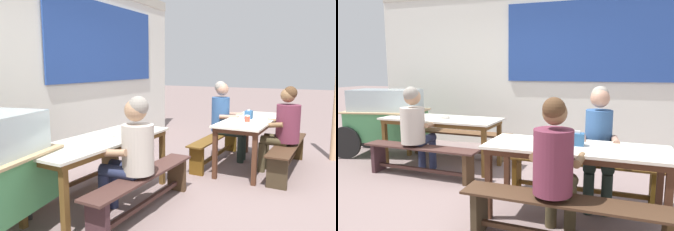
# 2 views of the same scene
# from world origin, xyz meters

# --- Properties ---
(ground_plane) EXTENTS (40.00, 40.00, 0.00)m
(ground_plane) POSITION_xyz_m (0.00, 0.00, 0.00)
(ground_plane) COLOR slate
(backdrop_wall) EXTENTS (6.60, 0.23, 3.06)m
(backdrop_wall) POSITION_xyz_m (0.04, 2.52, 1.61)
(backdrop_wall) COLOR silver
(backdrop_wall) RESTS_ON ground_plane
(dining_table_far) EXTENTS (1.87, 0.76, 0.75)m
(dining_table_far) POSITION_xyz_m (-1.15, 0.95, 0.67)
(dining_table_far) COLOR silver
(dining_table_far) RESTS_ON ground_plane
(dining_table_near) EXTENTS (1.78, 0.72, 0.75)m
(dining_table_near) POSITION_xyz_m (0.97, -0.22, 0.67)
(dining_table_near) COLOR silver
(dining_table_near) RESTS_ON ground_plane
(bench_far_back) EXTENTS (1.85, 0.39, 0.43)m
(bench_far_back) POSITION_xyz_m (-1.13, 1.50, 0.30)
(bench_far_back) COLOR brown
(bench_far_back) RESTS_ON ground_plane
(bench_far_front) EXTENTS (1.72, 0.34, 0.43)m
(bench_far_front) POSITION_xyz_m (-1.18, 0.39, 0.29)
(bench_far_front) COLOR #482D27
(bench_far_front) RESTS_ON ground_plane
(bench_near_back) EXTENTS (1.79, 0.31, 0.43)m
(bench_near_back) POSITION_xyz_m (0.99, 0.33, 0.28)
(bench_near_back) COLOR brown
(bench_near_back) RESTS_ON ground_plane
(bench_near_front) EXTENTS (1.79, 0.37, 0.43)m
(bench_near_front) POSITION_xyz_m (0.95, -0.78, 0.29)
(bench_near_front) COLOR #402A1B
(bench_near_front) RESTS_ON ground_plane
(food_cart) EXTENTS (1.77, 1.04, 1.14)m
(food_cart) POSITION_xyz_m (-2.40, 1.23, 0.67)
(food_cart) COLOR #4D9B5F
(food_cart) RESTS_ON ground_plane
(person_near_front) EXTENTS (0.46, 0.55, 1.27)m
(person_near_front) POSITION_xyz_m (0.85, -0.71, 0.71)
(person_near_front) COLOR #463C26
(person_near_front) RESTS_ON ground_plane
(person_right_near_table) EXTENTS (0.42, 0.57, 1.30)m
(person_right_near_table) POSITION_xyz_m (1.17, 0.25, 0.73)
(person_right_near_table) COLOR #1E2924
(person_right_near_table) RESTS_ON ground_plane
(person_left_back_turned) EXTENTS (0.45, 0.59, 1.25)m
(person_left_back_turned) POSITION_xyz_m (-1.29, 0.47, 0.72)
(person_left_back_turned) COLOR #293152
(person_left_back_turned) RESTS_ON ground_plane
(tissue_box) EXTENTS (0.14, 0.10, 0.14)m
(tissue_box) POSITION_xyz_m (0.98, -0.18, 0.81)
(tissue_box) COLOR #2A598B
(tissue_box) RESTS_ON dining_table_near
(condiment_jar) EXTENTS (0.08, 0.08, 0.10)m
(condiment_jar) POSITION_xyz_m (0.69, -0.23, 0.79)
(condiment_jar) COLOR #D14934
(condiment_jar) RESTS_ON dining_table_near
(soup_bowl) EXTENTS (0.18, 0.18, 0.05)m
(soup_bowl) POSITION_xyz_m (-1.10, 0.92, 0.77)
(soup_bowl) COLOR silver
(soup_bowl) RESTS_ON dining_table_far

